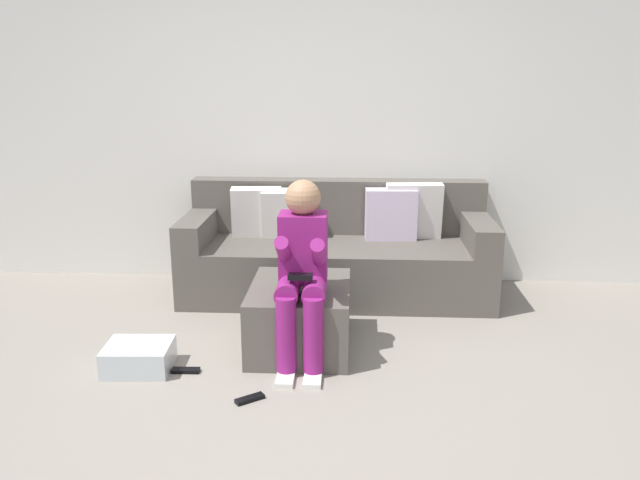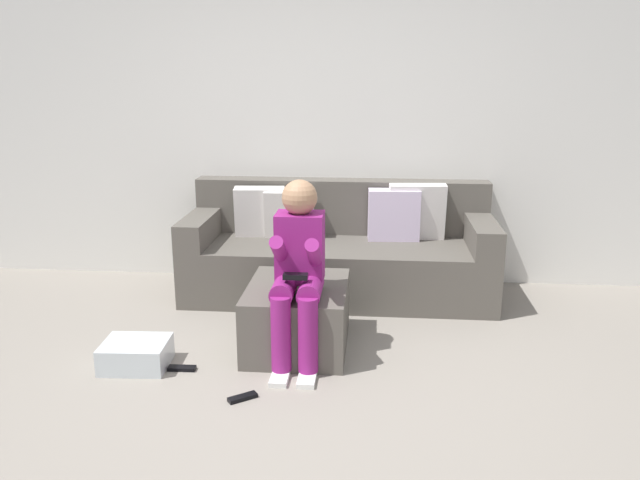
{
  "view_description": "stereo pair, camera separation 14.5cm",
  "coord_description": "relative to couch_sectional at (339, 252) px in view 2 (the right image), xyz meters",
  "views": [
    {
      "loc": [
        0.32,
        -2.83,
        1.71
      ],
      "look_at": [
        0.1,
        1.35,
        0.57
      ],
      "focal_mm": 35.7,
      "sensor_mm": 36.0,
      "label": 1
    },
    {
      "loc": [
        0.47,
        -2.82,
        1.71
      ],
      "look_at": [
        0.1,
        1.35,
        0.57
      ],
      "focal_mm": 35.7,
      "sensor_mm": 36.0,
      "label": 2
    }
  ],
  "objects": [
    {
      "name": "remote_near_ottoman",
      "position": [
        -0.41,
        -1.72,
        -0.32
      ],
      "size": [
        0.16,
        0.13,
        0.02
      ],
      "primitive_type": "cube",
      "rotation": [
        0.0,
        0.0,
        0.63
      ],
      "color": "black",
      "rests_on": "ground_plane"
    },
    {
      "name": "remote_by_storage_bin",
      "position": [
        -0.84,
        -1.41,
        -0.32
      ],
      "size": [
        0.16,
        0.06,
        0.02
      ],
      "primitive_type": "cube",
      "rotation": [
        0.0,
        0.0,
        0.03
      ],
      "color": "black",
      "rests_on": "ground_plane"
    },
    {
      "name": "storage_bin",
      "position": [
        -1.12,
        -1.39,
        -0.25
      ],
      "size": [
        0.39,
        0.33,
        0.16
      ],
      "primitive_type": "cube",
      "rotation": [
        0.0,
        0.0,
        0.05
      ],
      "color": "silver",
      "rests_on": "ground_plane"
    },
    {
      "name": "couch_sectional",
      "position": [
        0.0,
        0.0,
        0.0
      ],
      "size": [
        2.32,
        0.85,
        0.86
      ],
      "color": "#59544C",
      "rests_on": "ground_plane"
    },
    {
      "name": "ottoman",
      "position": [
        -0.2,
        -1.03,
        -0.13
      ],
      "size": [
        0.61,
        0.75,
        0.41
      ],
      "primitive_type": "cube",
      "color": "#59544C",
      "rests_on": "ground_plane"
    },
    {
      "name": "ground_plane",
      "position": [
        -0.2,
        -1.89,
        -0.33
      ],
      "size": [
        7.96,
        7.96,
        0.0
      ],
      "primitive_type": "plane",
      "color": "gray"
    },
    {
      "name": "person_seated",
      "position": [
        -0.17,
        -1.22,
        0.27
      ],
      "size": [
        0.29,
        0.57,
        1.09
      ],
      "color": "#8C1E72",
      "rests_on": "ground_plane"
    },
    {
      "name": "wall_back",
      "position": [
        -0.2,
        0.41,
        0.89
      ],
      "size": [
        6.12,
        0.1,
        2.44
      ],
      "primitive_type": "cube",
      "color": "silver",
      "rests_on": "ground_plane"
    }
  ]
}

